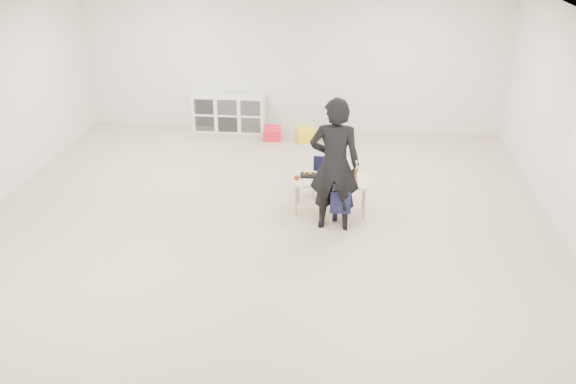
# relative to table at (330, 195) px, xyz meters

# --- Properties ---
(room) EXTENTS (9.00, 9.02, 2.80)m
(room) POSITION_rel_table_xyz_m (-0.89, -1.00, 1.15)
(room) COLOR #B5A58B
(room) RESTS_ON ground
(table) EXTENTS (1.07, 0.54, 0.49)m
(table) POSITION_rel_table_xyz_m (0.00, 0.00, 0.00)
(table) COLOR beige
(table) RESTS_ON ground
(chair_near) EXTENTS (0.29, 0.27, 0.59)m
(chair_near) POSITION_rel_table_xyz_m (0.15, -0.49, 0.04)
(chair_near) COLOR black
(chair_near) RESTS_ON ground
(chair_far) EXTENTS (0.29, 0.27, 0.59)m
(chair_far) POSITION_rel_table_xyz_m (-0.15, 0.49, 0.04)
(chair_far) COLOR black
(chair_far) RESTS_ON ground
(child) EXTENTS (0.39, 0.39, 0.93)m
(child) POSITION_rel_table_xyz_m (0.15, -0.49, 0.21)
(child) COLOR #98ACCE
(child) RESTS_ON chair_near
(lunch_tray_near) EXTENTS (0.22, 0.16, 0.03)m
(lunch_tray_near) POSITION_rel_table_xyz_m (0.06, 0.08, 0.26)
(lunch_tray_near) COLOR black
(lunch_tray_near) RESTS_ON table
(lunch_tray_far) EXTENTS (0.22, 0.16, 0.03)m
(lunch_tray_far) POSITION_rel_table_xyz_m (-0.33, 0.07, 0.26)
(lunch_tray_far) COLOR black
(lunch_tray_far) RESTS_ON table
(milk_carton) EXTENTS (0.07, 0.07, 0.10)m
(milk_carton) POSITION_rel_table_xyz_m (0.01, -0.10, 0.29)
(milk_carton) COLOR white
(milk_carton) RESTS_ON table
(bread_roll) EXTENTS (0.09, 0.09, 0.07)m
(bread_roll) POSITION_rel_table_xyz_m (0.32, -0.11, 0.27)
(bread_roll) COLOR tan
(bread_roll) RESTS_ON table
(apple_near) EXTENTS (0.07, 0.07, 0.07)m
(apple_near) POSITION_rel_table_xyz_m (-0.11, 0.04, 0.28)
(apple_near) COLOR maroon
(apple_near) RESTS_ON table
(apple_far) EXTENTS (0.07, 0.07, 0.07)m
(apple_far) POSITION_rel_table_xyz_m (-0.48, -0.07, 0.28)
(apple_far) COLOR maroon
(apple_far) RESTS_ON table
(cubby_shelf) EXTENTS (1.40, 0.40, 0.70)m
(cubby_shelf) POSITION_rel_table_xyz_m (-2.09, 3.28, 0.10)
(cubby_shelf) COLOR white
(cubby_shelf) RESTS_ON ground
(adult) EXTENTS (0.68, 0.46, 1.84)m
(adult) POSITION_rel_table_xyz_m (0.05, -0.49, 0.67)
(adult) COLOR black
(adult) RESTS_ON ground
(bin_red) EXTENTS (0.36, 0.45, 0.20)m
(bin_red) POSITION_rel_table_xyz_m (-1.20, 2.89, -0.15)
(bin_red) COLOR red
(bin_red) RESTS_ON ground
(bin_yellow) EXTENTS (0.43, 0.50, 0.21)m
(bin_yellow) POSITION_rel_table_xyz_m (-0.56, 2.88, -0.15)
(bin_yellow) COLOR yellow
(bin_yellow) RESTS_ON ground
(bin_blue) EXTENTS (0.43, 0.51, 0.22)m
(bin_blue) POSITION_rel_table_xyz_m (-0.03, 2.91, -0.14)
(bin_blue) COLOR #1837B4
(bin_blue) RESTS_ON ground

